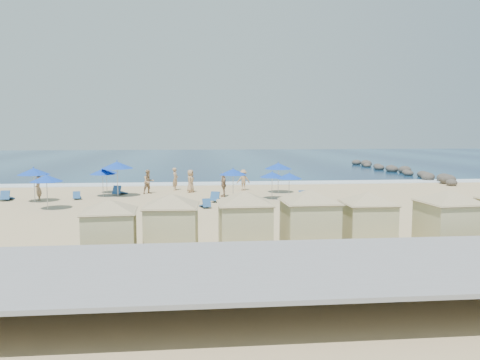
% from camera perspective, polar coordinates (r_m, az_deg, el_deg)
% --- Properties ---
extents(ground, '(160.00, 160.00, 0.00)m').
position_cam_1_polar(ground, '(28.14, -6.24, -4.08)').
color(ground, tan).
rests_on(ground, ground).
extents(ocean, '(160.00, 80.00, 0.06)m').
position_cam_1_polar(ocean, '(82.85, -5.87, 2.59)').
color(ocean, '#0E294D').
rests_on(ocean, ground).
extents(surf_line, '(160.00, 2.50, 0.08)m').
position_cam_1_polar(surf_line, '(43.48, -6.04, -0.46)').
color(surf_line, white).
rests_on(surf_line, ground).
extents(seawall, '(160.00, 6.10, 1.22)m').
position_cam_1_polar(seawall, '(14.84, -6.79, -10.72)').
color(seawall, gray).
rests_on(seawall, ground).
extents(rock_jetty, '(2.56, 26.66, 0.96)m').
position_cam_1_polar(rock_jetty, '(57.88, 18.53, 1.18)').
color(rock_jetty, '#332E2A').
rests_on(rock_jetty, ground).
extents(trash_bin, '(0.86, 0.86, 0.81)m').
position_cam_1_polar(trash_bin, '(25.86, -7.17, -4.08)').
color(trash_bin, black).
rests_on(trash_bin, ground).
extents(cabana_0, '(4.11, 4.11, 2.58)m').
position_cam_1_polar(cabana_0, '(18.47, -15.61, -4.93)').
color(cabana_0, '#C0B783').
rests_on(cabana_0, ground).
extents(cabana_1, '(4.31, 4.31, 2.71)m').
position_cam_1_polar(cabana_1, '(18.68, -8.34, -4.42)').
color(cabana_1, '#C0B783').
rests_on(cabana_1, ground).
extents(cabana_2, '(4.39, 4.39, 2.76)m').
position_cam_1_polar(cabana_2, '(18.93, 0.59, -4.14)').
color(cabana_2, '#C0B783').
rests_on(cabana_2, ground).
extents(cabana_3, '(4.50, 4.50, 2.82)m').
position_cam_1_polar(cabana_3, '(19.27, 8.47, -3.91)').
color(cabana_3, '#C0B783').
rests_on(cabana_3, ground).
extents(cabana_4, '(4.19, 4.19, 2.63)m').
position_cam_1_polar(cabana_4, '(20.29, 15.30, -3.87)').
color(cabana_4, '#C0B783').
rests_on(cabana_4, ground).
extents(cabana_5, '(4.43, 4.43, 2.79)m').
position_cam_1_polar(cabana_5, '(20.81, 24.10, -3.69)').
color(cabana_5, '#C0B783').
rests_on(cabana_5, ground).
extents(umbrella_1, '(2.16, 2.16, 2.46)m').
position_cam_1_polar(umbrella_1, '(35.22, -23.86, 0.97)').
color(umbrella_1, '#A5A8AD').
rests_on(umbrella_1, ground).
extents(umbrella_2, '(1.79, 1.79, 2.04)m').
position_cam_1_polar(umbrella_2, '(38.48, -15.97, 1.08)').
color(umbrella_2, '#A5A8AD').
rests_on(umbrella_2, ground).
extents(umbrella_3, '(2.00, 2.00, 2.28)m').
position_cam_1_polar(umbrella_3, '(31.51, -22.52, 0.20)').
color(umbrella_3, '#A5A8AD').
rests_on(umbrella_3, ground).
extents(umbrella_4, '(1.91, 1.91, 2.18)m').
position_cam_1_polar(umbrella_4, '(36.34, -16.42, 0.98)').
color(umbrella_4, '#A5A8AD').
rests_on(umbrella_4, ground).
extents(umbrella_5, '(2.41, 2.41, 2.74)m').
position_cam_1_polar(umbrella_5, '(36.04, -14.75, 1.77)').
color(umbrella_5, '#A5A8AD').
rests_on(umbrella_5, ground).
extents(umbrella_6, '(2.00, 2.00, 2.28)m').
position_cam_1_polar(umbrella_6, '(33.68, -0.85, 1.00)').
color(umbrella_6, '#A5A8AD').
rests_on(umbrella_6, ground).
extents(umbrella_7, '(1.81, 1.81, 2.06)m').
position_cam_1_polar(umbrella_7, '(33.68, 3.94, 0.66)').
color(umbrella_7, '#A5A8AD').
rests_on(umbrella_7, ground).
extents(umbrella_8, '(2.18, 2.18, 2.49)m').
position_cam_1_polar(umbrella_8, '(37.05, 4.69, 1.72)').
color(umbrella_8, '#A5A8AD').
rests_on(umbrella_8, ground).
extents(umbrella_9, '(1.81, 1.81, 2.06)m').
position_cam_1_polar(umbrella_9, '(32.81, 6.02, 0.51)').
color(umbrella_9, '#A5A8AD').
rests_on(umbrella_9, ground).
extents(beach_chair_0, '(0.72, 1.42, 0.76)m').
position_cam_1_polar(beach_chair_0, '(37.02, -26.56, -1.85)').
color(beach_chair_0, '#255189').
rests_on(beach_chair_0, ground).
extents(beach_chair_1, '(0.68, 1.20, 0.62)m').
position_cam_1_polar(beach_chair_1, '(35.67, -19.26, -1.90)').
color(beach_chair_1, '#255189').
rests_on(beach_chair_1, ground).
extents(beach_chair_2, '(1.06, 1.53, 0.77)m').
position_cam_1_polar(beach_chair_2, '(37.17, -14.51, -1.37)').
color(beach_chair_2, '#255189').
rests_on(beach_chair_2, ground).
extents(beach_chair_3, '(0.77, 1.27, 0.65)m').
position_cam_1_polar(beach_chair_3, '(30.06, -4.23, -2.98)').
color(beach_chair_3, '#255189').
rests_on(beach_chair_3, ground).
extents(beach_chair_4, '(1.14, 1.53, 0.77)m').
position_cam_1_polar(beach_chair_4, '(32.53, -2.84, -2.21)').
color(beach_chair_4, '#255189').
rests_on(beach_chair_4, ground).
extents(beach_chair_5, '(0.61, 1.17, 0.62)m').
position_cam_1_polar(beach_chair_5, '(34.56, 7.51, -1.86)').
color(beach_chair_5, '#255189').
rests_on(beach_chair_5, ground).
extents(beachgoer_0, '(0.53, 0.71, 1.77)m').
position_cam_1_polar(beachgoer_0, '(35.93, -23.38, -0.93)').
color(beachgoer_0, tan).
rests_on(beachgoer_0, ground).
extents(beachgoer_1, '(1.15, 1.08, 1.89)m').
position_cam_1_polar(beachgoer_1, '(37.38, -11.09, -0.20)').
color(beachgoer_1, tan).
rests_on(beachgoer_1, ground).
extents(beachgoer_2, '(0.48, 1.07, 1.80)m').
position_cam_1_polar(beachgoer_2, '(35.08, -2.03, -0.56)').
color(beachgoer_2, tan).
rests_on(beachgoer_2, ground).
extents(beachgoer_3, '(1.19, 0.78, 1.73)m').
position_cam_1_polar(beachgoer_3, '(38.71, 0.40, 0.00)').
color(beachgoer_3, tan).
rests_on(beachgoer_3, ground).
extents(beachgoer_4, '(0.75, 0.99, 1.82)m').
position_cam_1_polar(beachgoer_4, '(37.64, -6.05, -0.13)').
color(beachgoer_4, tan).
rests_on(beachgoer_4, ground).
extents(beachgoer_5, '(0.62, 0.78, 1.88)m').
position_cam_1_polar(beachgoer_5, '(39.16, -7.89, 0.13)').
color(beachgoer_5, tan).
rests_on(beachgoer_5, ground).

